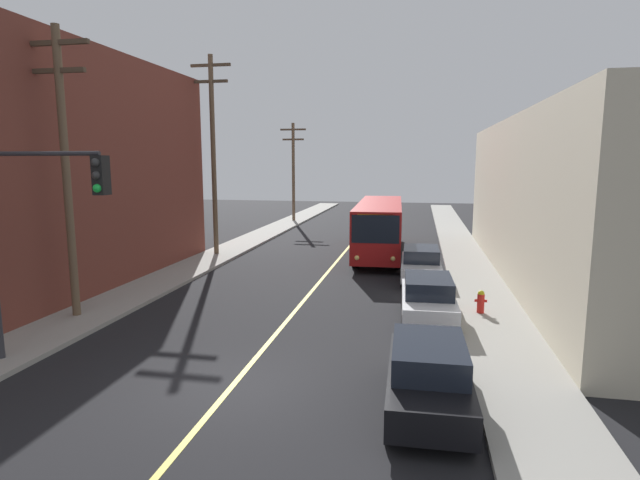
{
  "coord_description": "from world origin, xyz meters",
  "views": [
    {
      "loc": [
        4.52,
        -11.52,
        5.64
      ],
      "look_at": [
        0.0,
        11.54,
        2.0
      ],
      "focal_mm": 28.43,
      "sensor_mm": 36.0,
      "label": 1
    }
  ],
  "objects": [
    {
      "name": "sidewalk_left",
      "position": [
        -7.25,
        10.0,
        0.07
      ],
      "size": [
        2.5,
        90.0,
        0.15
      ],
      "primitive_type": "cube",
      "color": "gray",
      "rests_on": "ground"
    },
    {
      "name": "lane_stripe_center",
      "position": [
        0.0,
        15.0,
        0.01
      ],
      "size": [
        0.16,
        60.0,
        0.01
      ],
      "primitive_type": "cube",
      "color": "#D8CC4C",
      "rests_on": "ground"
    },
    {
      "name": "parked_car_black",
      "position": [
        4.84,
        -0.33,
        0.84
      ],
      "size": [
        1.9,
        4.44,
        1.62
      ],
      "color": "black",
      "rests_on": "ground"
    },
    {
      "name": "city_bus",
      "position": [
        2.2,
        19.21,
        1.82
      ],
      "size": [
        3.04,
        12.23,
        3.2
      ],
      "color": "maroon",
      "rests_on": "ground"
    },
    {
      "name": "sidewalk_right",
      "position": [
        7.25,
        10.0,
        0.07
      ],
      "size": [
        2.5,
        90.0,
        0.15
      ],
      "primitive_type": "cube",
      "color": "gray",
      "rests_on": "ground"
    },
    {
      "name": "parked_car_white",
      "position": [
        4.93,
        6.31,
        0.84
      ],
      "size": [
        1.96,
        4.46,
        1.62
      ],
      "color": "silver",
      "rests_on": "ground"
    },
    {
      "name": "fire_hydrant",
      "position": [
        6.85,
        7.26,
        0.58
      ],
      "size": [
        0.44,
        0.26,
        0.84
      ],
      "color": "red",
      "rests_on": "sidewalk_right"
    },
    {
      "name": "building_right_warehouse",
      "position": [
        14.49,
        14.28,
        3.84
      ],
      "size": [
        12.0,
        26.43,
        7.68
      ],
      "color": "beige",
      "rests_on": "ground"
    },
    {
      "name": "utility_pole_mid",
      "position": [
        -7.44,
        16.87,
        6.46
      ],
      "size": [
        2.4,
        0.28,
        11.56
      ],
      "color": "brown",
      "rests_on": "sidewalk_left"
    },
    {
      "name": "parked_car_silver",
      "position": [
        4.69,
        12.59,
        0.84
      ],
      "size": [
        1.88,
        4.43,
        1.62
      ],
      "color": "#B7B7BC",
      "rests_on": "ground"
    },
    {
      "name": "utility_pole_far",
      "position": [
        -7.09,
        34.77,
        5.14
      ],
      "size": [
        2.4,
        0.28,
        9.02
      ],
      "color": "brown",
      "rests_on": "sidewalk_left"
    },
    {
      "name": "utility_pole_near",
      "position": [
        -7.55,
        4.18,
        5.67
      ],
      "size": [
        2.4,
        0.28,
        10.03
      ],
      "color": "brown",
      "rests_on": "sidewalk_left"
    },
    {
      "name": "ground_plane",
      "position": [
        0.0,
        0.0,
        0.0
      ],
      "size": [
        120.0,
        120.0,
        0.0
      ],
      "primitive_type": "plane",
      "color": "black"
    },
    {
      "name": "traffic_signal_left_corner",
      "position": [
        -5.41,
        0.12,
        4.3
      ],
      "size": [
        3.75,
        0.48,
        6.0
      ],
      "color": "#2D2D33",
      "rests_on": "sidewalk_left"
    }
  ]
}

